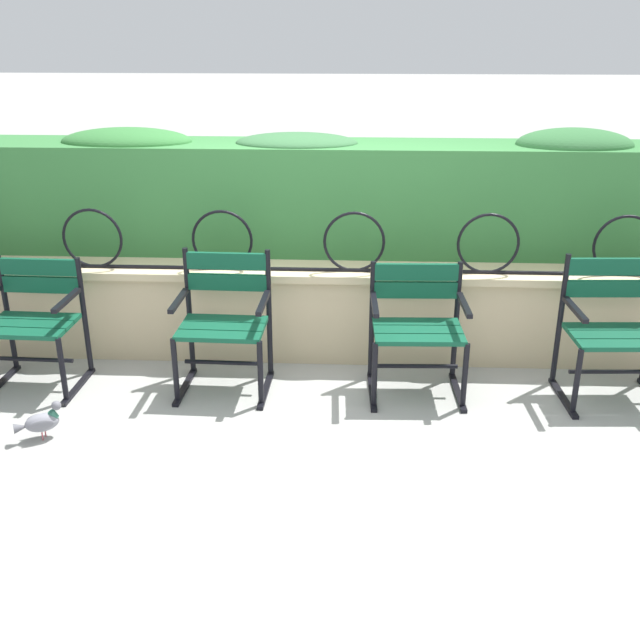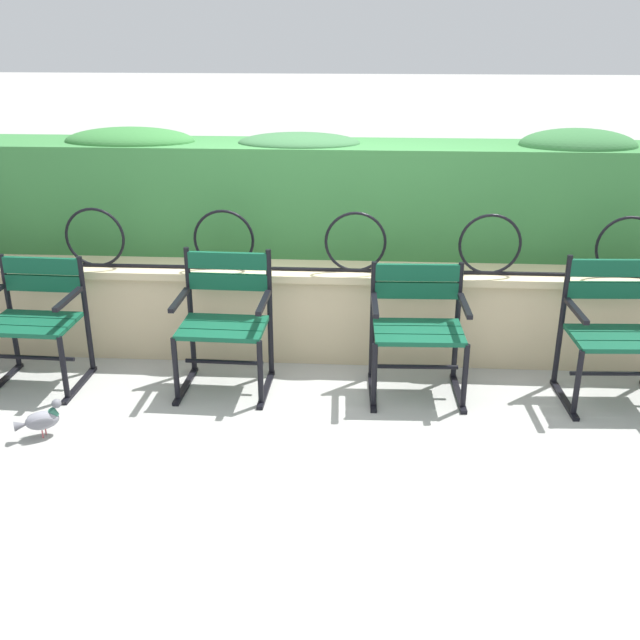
% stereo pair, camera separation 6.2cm
% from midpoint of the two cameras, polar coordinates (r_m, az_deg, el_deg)
% --- Properties ---
extents(ground_plane, '(60.00, 60.00, 0.00)m').
position_cam_midpoint_polar(ground_plane, '(4.73, 0.32, -6.50)').
color(ground_plane, '#9E9E99').
extents(stone_wall, '(6.38, 0.41, 0.66)m').
position_cam_midpoint_polar(stone_wall, '(5.29, 0.82, 0.68)').
color(stone_wall, '#C6B289').
rests_on(stone_wall, ground).
extents(iron_arch_fence, '(5.86, 0.02, 0.42)m').
position_cam_midpoint_polar(iron_arch_fence, '(5.07, -1.62, 5.77)').
color(iron_arch_fence, black).
rests_on(iron_arch_fence, stone_wall).
extents(hedge_row, '(6.25, 0.59, 0.90)m').
position_cam_midpoint_polar(hedge_row, '(5.52, 1.17, 9.72)').
color(hedge_row, '#387A3D').
rests_on(hedge_row, stone_wall).
extents(park_chair_leftmost, '(0.59, 0.54, 0.82)m').
position_cam_midpoint_polar(park_chair_leftmost, '(5.19, -20.57, 0.19)').
color(park_chair_leftmost, '#0F4C33').
rests_on(park_chair_leftmost, ground).
extents(park_chair_centre_left, '(0.59, 0.54, 0.89)m').
position_cam_midpoint_polar(park_chair_centre_left, '(4.83, -6.94, 0.09)').
color(park_chair_centre_left, '#0F4C33').
rests_on(park_chair_centre_left, ground).
extents(park_chair_centre_right, '(0.61, 0.54, 0.82)m').
position_cam_midpoint_polar(park_chair_centre_right, '(4.78, 7.84, -0.40)').
color(park_chair_centre_right, '#0F4C33').
rests_on(park_chair_centre_right, ground).
extents(park_chair_rightmost, '(0.66, 0.55, 0.90)m').
position_cam_midpoint_polar(park_chair_rightmost, '(5.01, 22.16, -0.58)').
color(park_chair_rightmost, '#0F4C33').
rests_on(park_chair_rightmost, ground).
extents(pigeon_near_chairs, '(0.27, 0.19, 0.22)m').
position_cam_midpoint_polar(pigeon_near_chairs, '(4.62, -20.21, -7.17)').
color(pigeon_near_chairs, gray).
rests_on(pigeon_near_chairs, ground).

